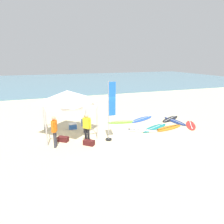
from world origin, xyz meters
TOP-DOWN VIEW (x-y plane):
  - ground_plane at (0.00, 0.00)m, footprint 80.00×80.00m
  - sea at (0.00, 31.67)m, footprint 80.00×36.00m
  - canopy_tent at (-2.55, 0.61)m, footprint 2.92×2.92m
  - surfboard_white at (2.05, -0.39)m, footprint 2.24×1.47m
  - surfboard_orange at (3.88, -0.55)m, footprint 2.53×1.24m
  - surfboard_blue at (3.22, 1.96)m, footprint 2.56×1.70m
  - surfboard_red at (5.73, -0.58)m, footprint 1.79×2.19m
  - surfboard_black at (5.32, 1.25)m, footprint 2.29×1.69m
  - surfboard_lime at (1.53, 1.77)m, footprint 2.34×1.02m
  - surfboard_teal at (3.06, -0.21)m, footprint 2.59×1.72m
  - surfboard_navy at (5.28, 0.66)m, footprint 0.73×2.38m
  - person_orange at (-3.56, -1.11)m, footprint 0.33×0.52m
  - person_yellow at (-1.84, -1.19)m, footprint 0.40×0.44m
  - person_blue at (-1.51, 0.51)m, footprint 0.55×0.26m
  - banner_flag at (-0.46, -1.15)m, footprint 0.60×0.36m
  - gear_bag_near_tent at (-3.07, -0.45)m, footprint 0.67×0.62m
  - gear_bag_by_pole at (-1.82, -1.45)m, footprint 0.66×0.64m
  - cooler_box at (-2.16, 1.55)m, footprint 0.50×0.36m

SIDE VIEW (x-z plane):
  - ground_plane at x=0.00m, z-range 0.00..0.00m
  - surfboard_teal at x=3.06m, z-range -0.06..0.13m
  - surfboard_blue at x=3.22m, z-range -0.06..0.13m
  - surfboard_orange at x=3.88m, z-range -0.06..0.13m
  - surfboard_navy at x=5.28m, z-range -0.06..0.13m
  - surfboard_black at x=5.32m, z-range -0.06..0.13m
  - surfboard_lime at x=1.53m, z-range -0.06..0.13m
  - surfboard_red at x=5.73m, z-range -0.06..0.13m
  - surfboard_white at x=2.05m, z-range -0.06..0.13m
  - sea at x=0.00m, z-range 0.00..0.10m
  - gear_bag_near_tent at x=-3.07m, z-range 0.00..0.28m
  - gear_bag_by_pole at x=-1.82m, z-range 0.00..0.28m
  - cooler_box at x=-2.16m, z-range 0.00..0.39m
  - person_blue at x=-1.51m, z-range 0.06..1.26m
  - person_orange at x=-3.56m, z-range 0.13..1.84m
  - person_yellow at x=-1.84m, z-range 0.13..1.84m
  - banner_flag at x=-0.46m, z-range -0.13..3.27m
  - canopy_tent at x=-2.55m, z-range 1.01..3.76m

